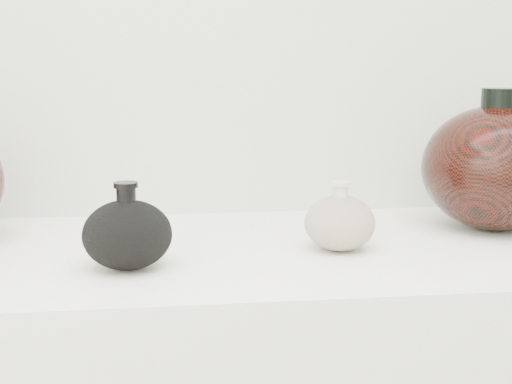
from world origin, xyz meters
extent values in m
cube|color=silver|center=(0.00, 0.95, 0.89)|extent=(1.20, 0.50, 0.03)
ellipsoid|color=black|center=(-0.15, 0.86, 0.95)|extent=(0.15, 0.15, 0.09)
cylinder|color=black|center=(-0.15, 0.86, 1.00)|extent=(0.03, 0.03, 0.03)
cylinder|color=black|center=(-0.15, 0.86, 1.01)|extent=(0.04, 0.04, 0.01)
ellipsoid|color=beige|center=(0.15, 0.92, 0.94)|extent=(0.13, 0.13, 0.08)
cylinder|color=beige|center=(0.15, 0.92, 0.99)|extent=(0.03, 0.03, 0.02)
cylinder|color=beige|center=(0.15, 0.92, 1.00)|extent=(0.04, 0.04, 0.01)
ellipsoid|color=black|center=(0.44, 1.01, 1.00)|extent=(0.26, 0.26, 0.21)
cylinder|color=black|center=(0.44, 1.01, 1.11)|extent=(0.07, 0.07, 0.04)
camera|label=1|loc=(-0.10, -0.08, 1.17)|focal=50.00mm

